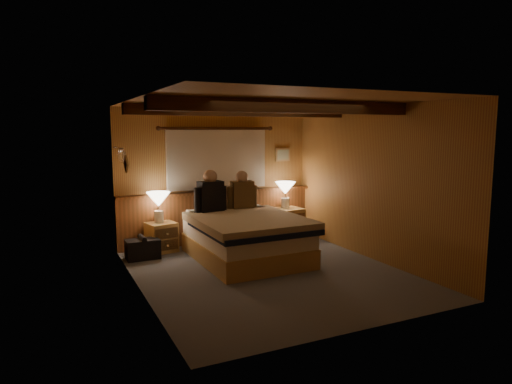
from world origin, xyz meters
TOP-DOWN VIEW (x-y plane):
  - floor at (0.00, 0.00)m, footprint 4.20×4.20m
  - ceiling at (0.00, 0.00)m, footprint 4.20×4.20m
  - wall_back at (0.00, 2.10)m, footprint 3.60×0.00m
  - wall_left at (-1.80, 0.00)m, footprint 0.00×4.20m
  - wall_right at (1.80, 0.00)m, footprint 0.00×4.20m
  - wall_front at (0.00, -2.10)m, footprint 3.60×0.00m
  - wainscot at (0.00, 2.04)m, footprint 3.60×0.23m
  - curtain_window at (0.00, 2.03)m, footprint 2.18×0.09m
  - ceiling_beams at (0.00, 0.15)m, footprint 3.60×1.65m
  - coat_rail at (-1.72, 1.58)m, footprint 0.05×0.55m
  - framed_print at (1.35, 2.08)m, footprint 0.30×0.04m
  - bed at (-0.01, 0.75)m, footprint 1.61×2.05m
  - nightstand_left at (-1.10, 1.77)m, footprint 0.52×0.49m
  - nightstand_right at (1.29, 1.74)m, footprint 0.55×0.51m
  - lamp_left at (-1.13, 1.81)m, footprint 0.39×0.39m
  - lamp_right at (1.26, 1.79)m, footprint 0.38×0.38m
  - person_left at (-0.36, 1.42)m, footprint 0.58×0.28m
  - person_right at (0.24, 1.49)m, footprint 0.55×0.24m
  - duffel_bag at (-1.48, 1.48)m, footprint 0.52×0.32m

SIDE VIEW (x-z plane):
  - floor at x=0.00m, z-range 0.00..0.00m
  - duffel_bag at x=-1.48m, z-range -0.02..0.35m
  - nightstand_left at x=-1.10m, z-range 0.00..0.49m
  - nightstand_right at x=1.29m, z-range 0.00..0.56m
  - bed at x=-0.01m, z-range 0.01..0.71m
  - wainscot at x=0.00m, z-range 0.02..0.96m
  - lamp_left at x=-1.13m, z-range 0.60..1.11m
  - lamp_right at x=1.26m, z-range 0.66..1.16m
  - person_right at x=0.24m, z-range 0.62..1.29m
  - person_left at x=-0.36m, z-range 0.62..1.33m
  - wall_left at x=-1.80m, z-range -0.90..3.30m
  - wall_right at x=1.80m, z-range -0.90..3.30m
  - wall_back at x=0.00m, z-range -0.60..3.00m
  - wall_front at x=0.00m, z-range -0.60..3.00m
  - curtain_window at x=0.00m, z-range 0.96..2.08m
  - framed_print at x=1.35m, z-range 1.43..1.68m
  - coat_rail at x=-1.72m, z-range 1.55..1.79m
  - ceiling_beams at x=0.00m, z-range 2.23..2.39m
  - ceiling at x=0.00m, z-range 2.40..2.40m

